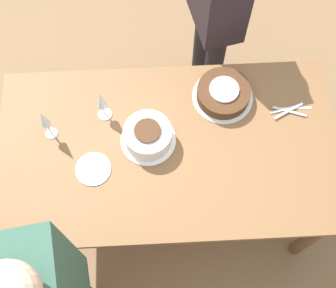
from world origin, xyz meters
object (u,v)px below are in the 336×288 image
Objects in this scene: cake_center_white at (148,136)px; cake_front_chocolate at (223,93)px; wine_glass_far at (44,120)px; wine_glass_near at (101,101)px.

cake_center_white is 0.88× the size of cake_front_chocolate.
wine_glass_near is at bearing -160.39° from wine_glass_far.
wine_glass_far is (0.47, -0.06, 0.10)m from cake_center_white.
cake_center_white is at bearing 144.30° from wine_glass_near.
cake_front_chocolate is 1.47× the size of wine_glass_near.
wine_glass_near is at bearing 6.53° from cake_front_chocolate.
cake_front_chocolate is 0.60m from wine_glass_near.
wine_glass_near reaches higher than cake_center_white.
wine_glass_far is (0.85, 0.16, 0.11)m from cake_front_chocolate.
cake_center_white is at bearing 29.80° from cake_front_chocolate.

